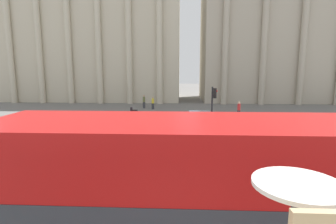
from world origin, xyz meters
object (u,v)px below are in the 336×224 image
Objects in this scene: double_decker_bus at (234,202)px; pedestrian_blue at (96,137)px; plaza_building_right at (287,22)px; pedestrian_olive at (144,101)px; plaza_building_left at (99,43)px; cafe_dining_table at (296,210)px; pedestrian_red at (239,109)px; traffic_light_near at (134,133)px; traffic_light_mid at (213,106)px; car_silver at (201,119)px; car_navy at (191,140)px; pedestrian_yellow at (153,102)px.

double_decker_bus is 12.38m from pedestrian_blue.
pedestrian_olive is (-22.64, -11.41, -11.97)m from plaza_building_right.
plaza_building_left is at bearing 177.22° from plaza_building_right.
cafe_dining_table is at bearing -71.43° from plaza_building_left.
pedestrian_blue is at bearing -7.05° from pedestrian_red.
pedestrian_blue is at bearing 126.90° from traffic_light_near.
cafe_dining_table is 33.98m from pedestrian_olive.
double_decker_bus is 5.87× the size of pedestrian_olive.
traffic_light_mid is at bearing 98.88° from pedestrian_blue.
plaza_building_right is at bearing -175.44° from pedestrian_red.
double_decker_bus is at bearing -69.48° from plaza_building_left.
plaza_building_left is at bearing -166.72° from car_silver.
traffic_light_mid reaches higher than traffic_light_near.
plaza_building_left is 7.02× the size of car_silver.
traffic_light_near is 5.43m from pedestrian_blue.
plaza_building_left reaches higher than pedestrian_red.
cafe_dining_table is at bearing 15.61° from pedestrian_olive.
car_silver is at bearing 37.27° from pedestrian_olive.
cafe_dining_table is 0.02× the size of plaza_building_left.
plaza_building_left is 18.55m from pedestrian_olive.
car_navy is at bearing -64.06° from plaza_building_left.
pedestrian_red is at bearing -2.24° from pedestrian_yellow.
car_silver is at bearing -55.44° from plaza_building_left.
double_decker_bus is 0.36× the size of plaza_building_left.
traffic_light_near is 22.58m from pedestrian_yellow.
traffic_light_near is 0.82× the size of car_silver.
cafe_dining_table is 0.41× the size of pedestrian_red.
pedestrian_yellow is at bearing -85.22° from pedestrian_red.
cafe_dining_table is 0.41× the size of pedestrian_olive.
double_decker_bus is 0.37× the size of plaza_building_right.
pedestrian_yellow is (-1.51, 22.49, -1.33)m from traffic_light_near.
plaza_building_right reaches higher than traffic_light_near.
pedestrian_blue is 0.90× the size of pedestrian_olive.
traffic_light_mid is 2.42× the size of pedestrian_yellow.
pedestrian_red reaches higher than pedestrian_blue.
cafe_dining_table is at bearing -90.93° from double_decker_bus.
traffic_light_near is 0.87× the size of traffic_light_mid.
car_navy is 2.56× the size of pedestrian_yellow.
plaza_building_right reaches higher than plaza_building_left.
traffic_light_near is (-19.82, -34.80, -10.74)m from plaza_building_right.
pedestrian_red is at bearing 67.54° from traffic_light_mid.
car_navy is (15.46, -31.79, -9.25)m from plaza_building_left.
car_silver is at bearing 73.96° from car_navy.
car_navy is (2.84, 4.58, -1.57)m from traffic_light_near.
double_decker_bus reaches higher than pedestrian_red.
pedestrian_olive is (9.81, -12.98, -8.91)m from plaza_building_left.
pedestrian_olive is at bearing 106.77° from double_decker_bus.
pedestrian_red is at bearing 57.62° from car_navy.
plaza_building_right is (32.44, -1.58, 3.06)m from plaza_building_left.
traffic_light_mid is 10.42m from pedestrian_red.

